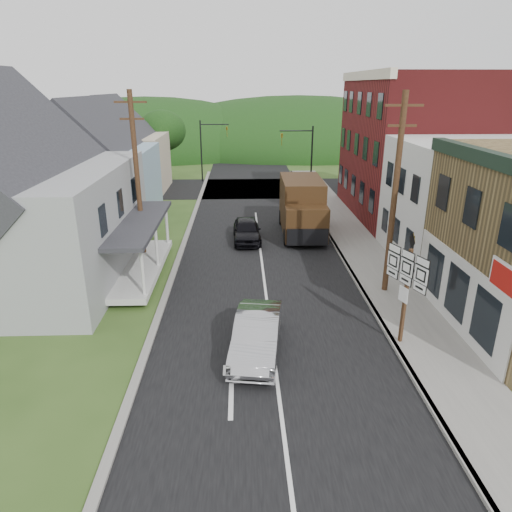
{
  "coord_description": "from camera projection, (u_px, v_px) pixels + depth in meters",
  "views": [
    {
      "loc": [
        -1.13,
        -15.85,
        9.15
      ],
      "look_at": [
        -0.49,
        2.71,
        2.2
      ],
      "focal_mm": 32.0,
      "sensor_mm": 36.0,
      "label": 1
    }
  ],
  "objects": [
    {
      "name": "utility_pole_left",
      "position": [
        137.0,
        178.0,
        23.72
      ],
      "size": [
        1.6,
        0.26,
        9.0
      ],
      "color": "#472D19",
      "rests_on": "ground"
    },
    {
      "name": "tree_left_c",
      "position": [
        1.0,
        131.0,
        34.11
      ],
      "size": [
        5.8,
        5.8,
        8.41
      ],
      "color": "#382616",
      "rests_on": "ground"
    },
    {
      "name": "house_blue",
      "position": [
        101.0,
        168.0,
        32.34
      ],
      "size": [
        7.14,
        8.16,
        7.28
      ],
      "color": "#89A6BC",
      "rests_on": "ground"
    },
    {
      "name": "route_sign_cluster",
      "position": [
        406.0,
        283.0,
        16.3
      ],
      "size": [
        0.8,
        1.99,
        3.67
      ],
      "rotation": [
        0.0,
        0.0,
        0.35
      ],
      "color": "#472D19",
      "rests_on": "sidewalk_right"
    },
    {
      "name": "traffic_signal_right",
      "position": [
        304.0,
        153.0,
        38.89
      ],
      "size": [
        2.87,
        0.2,
        6.0
      ],
      "color": "black",
      "rests_on": "ground"
    },
    {
      "name": "road",
      "position": [
        260.0,
        248.0,
        27.44
      ],
      "size": [
        9.0,
        90.0,
        0.02
      ],
      "primitive_type": "cube",
      "color": "black",
      "rests_on": "ground"
    },
    {
      "name": "delivery_van",
      "position": [
        302.0,
        207.0,
        29.39
      ],
      "size": [
        2.75,
        6.38,
        3.54
      ],
      "rotation": [
        0.0,
        0.0,
        -0.02
      ],
      "color": "#331F0E",
      "rests_on": "ground"
    },
    {
      "name": "curb_left",
      "position": [
        178.0,
        260.0,
        25.4
      ],
      "size": [
        0.3,
        55.0,
        0.12
      ],
      "primitive_type": "cube",
      "color": "slate",
      "rests_on": "ground"
    },
    {
      "name": "house_cream",
      "position": [
        124.0,
        151.0,
        40.75
      ],
      "size": [
        7.14,
        8.16,
        7.28
      ],
      "color": "#C3AF97",
      "rests_on": "ground"
    },
    {
      "name": "storefront_white",
      "position": [
        473.0,
        204.0,
        24.32
      ],
      "size": [
        8.0,
        7.0,
        6.5
      ],
      "primitive_type": "cube",
      "color": "silver",
      "rests_on": "ground"
    },
    {
      "name": "traffic_signal_left",
      "position": [
        208.0,
        144.0,
        45.17
      ],
      "size": [
        2.87,
        0.2,
        6.0
      ],
      "color": "black",
      "rests_on": "ground"
    },
    {
      "name": "warning_sign",
      "position": [
        411.0,
        254.0,
        20.56
      ],
      "size": [
        0.13,
        0.81,
        2.92
      ],
      "rotation": [
        0.0,
        0.0,
        -0.04
      ],
      "color": "black",
      "rests_on": "sidewalk_right"
    },
    {
      "name": "silver_sedan",
      "position": [
        257.0,
        335.0,
        16.39
      ],
      "size": [
        2.17,
        4.69,
        1.49
      ],
      "primitive_type": "imported",
      "rotation": [
        0.0,
        0.0,
        -0.13
      ],
      "color": "#A9A8AD",
      "rests_on": "ground"
    },
    {
      "name": "utility_pole_right",
      "position": [
        395.0,
        195.0,
        19.9
      ],
      "size": [
        1.6,
        0.26,
        9.0
      ],
      "color": "#472D19",
      "rests_on": "ground"
    },
    {
      "name": "house_gray",
      "position": [
        14.0,
        195.0,
        21.82
      ],
      "size": [
        10.2,
        12.24,
        8.35
      ],
      "color": "#95979A",
      "rests_on": "ground"
    },
    {
      "name": "tree_left_d",
      "position": [
        162.0,
        131.0,
        46.03
      ],
      "size": [
        4.8,
        4.8,
        6.94
      ],
      "color": "#382616",
      "rests_on": "ground"
    },
    {
      "name": "cross_road",
      "position": [
        252.0,
        188.0,
        43.35
      ],
      "size": [
        60.0,
        9.0,
        0.02
      ],
      "primitive_type": "cube",
      "color": "black",
      "rests_on": "ground"
    },
    {
      "name": "dark_sedan",
      "position": [
        247.0,
        230.0,
        28.36
      ],
      "size": [
        1.79,
        4.18,
        1.41
      ],
      "primitive_type": "imported",
      "rotation": [
        0.0,
        0.0,
        0.03
      ],
      "color": "black",
      "rests_on": "ground"
    },
    {
      "name": "sidewalk_right",
      "position": [
        366.0,
        257.0,
        25.73
      ],
      "size": [
        2.8,
        55.0,
        0.15
      ],
      "primitive_type": "cube",
      "color": "slate",
      "rests_on": "ground"
    },
    {
      "name": "ground",
      "position": [
        271.0,
        332.0,
        18.08
      ],
      "size": [
        120.0,
        120.0,
        0.0
      ],
      "primitive_type": "plane",
      "color": "#2D4719",
      "rests_on": "ground"
    },
    {
      "name": "curb_right",
      "position": [
        342.0,
        257.0,
        25.69
      ],
      "size": [
        0.2,
        55.0,
        0.15
      ],
      "primitive_type": "cube",
      "color": "slate",
      "rests_on": "ground"
    },
    {
      "name": "forested_ridge",
      "position": [
        247.0,
        150.0,
        69.56
      ],
      "size": [
        90.0,
        30.0,
        16.0
      ],
      "primitive_type": "ellipsoid",
      "color": "black",
      "rests_on": "ground"
    },
    {
      "name": "storefront_red",
      "position": [
        414.0,
        148.0,
        32.6
      ],
      "size": [
        8.0,
        12.0,
        10.0
      ],
      "primitive_type": "cube",
      "color": "maroon",
      "rests_on": "ground"
    }
  ]
}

